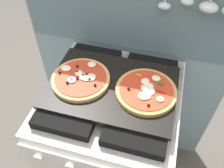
{
  "coord_description": "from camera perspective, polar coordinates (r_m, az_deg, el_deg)",
  "views": [
    {
      "loc": [
        0.18,
        -0.65,
        1.66
      ],
      "look_at": [
        0.0,
        0.0,
        0.93
      ],
      "focal_mm": 38.08,
      "sensor_mm": 36.0,
      "label": 1
    }
  ],
  "objects": [
    {
      "name": "baking_tray",
      "position": [
        1.01,
        0.0,
        -0.69
      ],
      "size": [
        0.54,
        0.38,
        0.02
      ],
      "primitive_type": "cube",
      "color": "black",
      "rests_on": "stove"
    },
    {
      "name": "pizza_left",
      "position": [
        1.03,
        -7.51,
        1.33
      ],
      "size": [
        0.25,
        0.25,
        0.03
      ],
      "color": "tan",
      "rests_on": "baking_tray"
    },
    {
      "name": "stove",
      "position": [
        1.38,
        -0.02,
        -13.57
      ],
      "size": [
        0.6,
        0.64,
        0.9
      ],
      "color": "white",
      "rests_on": "ground_plane"
    },
    {
      "name": "kitchen_backsplash",
      "position": [
        1.33,
        4.05,
        6.14
      ],
      "size": [
        1.1,
        0.09,
        1.55
      ],
      "color": "#7A939E",
      "rests_on": "ground_plane"
    },
    {
      "name": "pizza_right",
      "position": [
        0.98,
        8.19,
        -1.76
      ],
      "size": [
        0.25,
        0.25,
        0.03
      ],
      "color": "tan",
      "rests_on": "baking_tray"
    }
  ]
}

